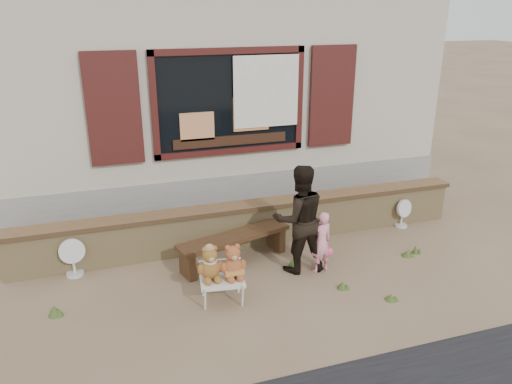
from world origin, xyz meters
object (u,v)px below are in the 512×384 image
object	(u,v)px
teddy_bear_left	(210,262)
child	(321,242)
folding_chair	(222,280)
teddy_bear_right	(233,260)
adult	(299,219)
bench	(234,242)

from	to	relation	value
teddy_bear_left	child	distance (m)	1.66
folding_chair	teddy_bear_left	distance (m)	0.29
teddy_bear_right	adult	xyz separation A→B (m)	(1.08, 0.48, 0.21)
teddy_bear_right	adult	distance (m)	1.20
bench	child	distance (m)	1.24
bench	folding_chair	size ratio (longest dim) A/B	2.89
bench	folding_chair	world-z (taller)	bench
folding_chair	adult	world-z (taller)	adult
bench	child	size ratio (longest dim) A/B	1.94
child	teddy_bear_left	bearing A→B (deg)	-0.41
adult	teddy_bear_left	bearing A→B (deg)	20.88
folding_chair	adult	bearing A→B (deg)	28.72
teddy_bear_right	child	bearing A→B (deg)	21.51
teddy_bear_right	teddy_bear_left	bearing A→B (deg)	180.00
bench	teddy_bear_right	xyz separation A→B (m)	(-0.28, -0.94, 0.24)
bench	adult	distance (m)	1.03
folding_chair	child	bearing A→B (deg)	19.58
folding_chair	teddy_bear_right	size ratio (longest dim) A/B	1.34
teddy_bear_right	adult	size ratio (longest dim) A/B	0.29
folding_chair	adult	xyz separation A→B (m)	(1.22, 0.46, 0.47)
folding_chair	teddy_bear_right	xyz separation A→B (m)	(0.14, -0.02, 0.26)
folding_chair	teddy_bear_right	world-z (taller)	teddy_bear_right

